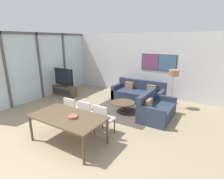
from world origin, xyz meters
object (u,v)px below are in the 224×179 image
object	(u,v)px
sofa_side	(155,110)
dining_chair_right	(103,118)
dining_chair_centre	(87,113)
floor_lamp	(174,76)
coffee_table	(123,104)
television	(64,77)
tv_console	(65,91)
dining_chair_left	(73,110)
sofa_main	(139,94)
dining_table	(68,118)
fruit_bowl	(73,117)

from	to	relation	value
sofa_side	dining_chair_right	size ratio (longest dim) A/B	1.65
dining_chair_centre	floor_lamp	world-z (taller)	floor_lamp
sofa_side	coffee_table	bearing A→B (deg)	93.86
coffee_table	dining_chair_right	bearing A→B (deg)	-80.14
television	coffee_table	world-z (taller)	television
tv_console	coffee_table	bearing A→B (deg)	-4.35
tv_console	dining_chair_right	distance (m)	4.04
sofa_side	dining_chair_left	xyz separation A→B (m)	(-1.92, -1.80, 0.23)
sofa_main	sofa_side	world-z (taller)	same
television	dining_table	bearing A→B (deg)	-42.37
coffee_table	fruit_bowl	xyz separation A→B (m)	(-0.06, -2.47, 0.49)
sofa_main	floor_lamp	xyz separation A→B (m)	(1.38, -0.12, 0.97)
fruit_bowl	dining_chair_centre	bearing A→B (deg)	103.40
dining_chair_left	tv_console	bearing A→B (deg)	141.03
dining_chair_right	floor_lamp	size ratio (longest dim) A/B	0.61
television	fruit_bowl	distance (m)	4.16
fruit_bowl	floor_lamp	world-z (taller)	floor_lamp
sofa_main	fruit_bowl	size ratio (longest dim) A/B	8.67
floor_lamp	dining_chair_centre	bearing A→B (deg)	-118.50
dining_chair_centre	dining_chair_right	bearing A→B (deg)	-1.61
dining_chair_right	fruit_bowl	xyz separation A→B (m)	(-0.36, -0.74, 0.25)
dining_chair_left	fruit_bowl	xyz separation A→B (m)	(0.72, -0.75, 0.25)
dining_table	dining_chair_right	world-z (taller)	dining_chair_right
television	dining_chair_centre	world-z (taller)	television
dining_chair_right	fruit_bowl	bearing A→B (deg)	-116.13
tv_console	sofa_main	size ratio (longest dim) A/B	0.57
sofa_main	dining_chair_centre	size ratio (longest dim) A/B	2.39
sofa_main	dining_chair_left	distance (m)	3.22
coffee_table	floor_lamp	world-z (taller)	floor_lamp
television	coffee_table	distance (m)	3.27
sofa_side	sofa_main	bearing A→B (deg)	40.80
dining_table	floor_lamp	world-z (taller)	floor_lamp
tv_console	coffee_table	xyz separation A→B (m)	(3.21, -0.24, 0.04)
television	dining_chair_left	size ratio (longest dim) A/B	1.24
tv_console	floor_lamp	world-z (taller)	floor_lamp
sofa_side	coffee_table	size ratio (longest dim) A/B	1.75
sofa_side	television	bearing A→B (deg)	87.79
coffee_table	dining_table	distance (m)	2.51
dining_chair_centre	floor_lamp	size ratio (longest dim) A/B	0.61
sofa_side	dining_chair_left	distance (m)	2.64
sofa_main	sofa_side	distance (m)	1.74
fruit_bowl	television	bearing A→B (deg)	139.26
tv_console	dining_chair_left	size ratio (longest dim) A/B	1.35
coffee_table	dining_chair_left	world-z (taller)	dining_chair_left
tv_console	floor_lamp	distance (m)	4.82
television	dining_chair_right	xyz separation A→B (m)	(3.51, -1.98, -0.34)
fruit_bowl	sofa_main	bearing A→B (deg)	89.11
dining_chair_left	fruit_bowl	size ratio (longest dim) A/B	3.62
tv_console	dining_chair_right	bearing A→B (deg)	-29.38
sofa_main	fruit_bowl	xyz separation A→B (m)	(-0.06, -3.86, 0.48)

